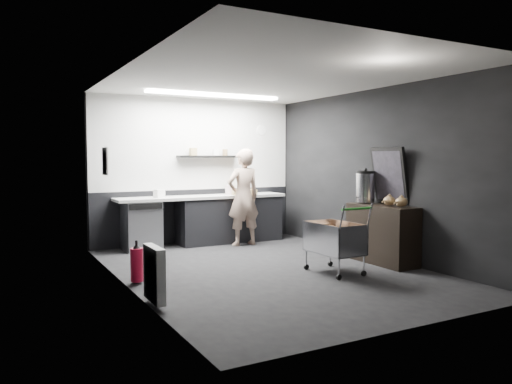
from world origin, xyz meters
TOP-DOWN VIEW (x-y plane):
  - floor at (0.00, 0.00)m, footprint 5.50×5.50m
  - ceiling at (0.00, 0.00)m, footprint 5.50×5.50m
  - wall_back at (0.00, 2.75)m, footprint 5.50×0.00m
  - wall_front at (0.00, -2.75)m, footprint 5.50×0.00m
  - wall_left at (-2.00, 0.00)m, footprint 0.00×5.50m
  - wall_right at (2.00, 0.00)m, footprint 0.00×5.50m
  - kitchen_wall_panel at (0.00, 2.73)m, footprint 3.95×0.02m
  - dado_panel at (0.00, 2.73)m, footprint 3.95×0.02m
  - floating_shelf at (0.20, 2.62)m, footprint 1.20×0.22m
  - wall_clock at (1.40, 2.72)m, footprint 0.20×0.03m
  - poster at (-1.98, 1.30)m, footprint 0.02×0.30m
  - poster_red_band at (-1.98, 1.30)m, footprint 0.02×0.22m
  - radiator at (-1.94, -0.90)m, footprint 0.10×0.50m
  - ceiling_strip at (0.00, 1.85)m, footprint 2.40×0.20m
  - prep_counter at (0.14, 2.42)m, footprint 3.20×0.61m
  - person at (0.61, 1.97)m, footprint 0.66×0.45m
  - shopping_cart at (0.72, -0.59)m, footprint 0.54×0.88m
  - sideboard at (1.77, -0.37)m, footprint 0.50×1.18m
  - fire_extinguisher at (-1.85, 0.15)m, footprint 0.16×0.16m
  - cardboard_box at (0.79, 2.37)m, footprint 0.51×0.41m
  - pink_tub at (0.56, 2.42)m, footprint 0.18×0.18m
  - white_container at (-0.84, 2.37)m, footprint 0.20×0.17m

SIDE VIEW (x-z plane):
  - floor at x=0.00m, z-range 0.00..0.00m
  - fire_extinguisher at x=-1.85m, z-range -0.01..0.52m
  - radiator at x=-1.94m, z-range 0.05..0.65m
  - shopping_cart at x=0.72m, z-range -0.02..0.93m
  - prep_counter at x=0.14m, z-range 0.01..0.91m
  - dado_panel at x=0.00m, z-range 0.00..1.00m
  - sideboard at x=1.77m, z-range -0.32..1.44m
  - person at x=0.61m, z-range 0.00..1.76m
  - cardboard_box at x=0.79m, z-range 0.90..0.99m
  - white_container at x=-0.84m, z-range 0.90..1.05m
  - pink_tub at x=0.56m, z-range 0.90..1.08m
  - wall_back at x=0.00m, z-range -1.40..4.10m
  - wall_front at x=0.00m, z-range -1.40..4.10m
  - wall_left at x=-2.00m, z-range -1.40..4.10m
  - wall_right at x=2.00m, z-range -1.40..4.10m
  - poster at x=-1.98m, z-range 1.35..1.75m
  - floating_shelf at x=0.20m, z-range 1.60..1.64m
  - poster_red_band at x=-1.98m, z-range 1.57..1.67m
  - kitchen_wall_panel at x=0.00m, z-range 1.00..2.70m
  - wall_clock at x=1.40m, z-range 2.05..2.25m
  - ceiling_strip at x=0.00m, z-range 2.65..2.69m
  - ceiling at x=0.00m, z-range 2.70..2.70m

